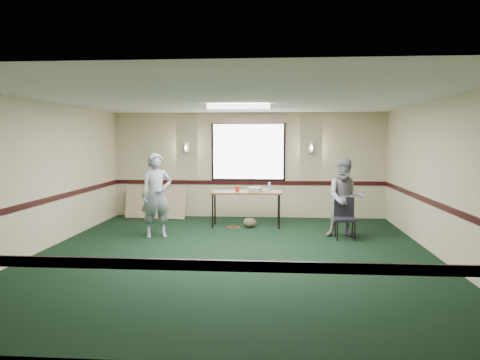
# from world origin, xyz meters

# --- Properties ---
(ground) EXTENTS (8.00, 8.00, 0.00)m
(ground) POSITION_xyz_m (0.00, 0.00, 0.00)
(ground) COLOR black
(ground) RESTS_ON ground
(room_shell) EXTENTS (8.00, 8.02, 8.00)m
(room_shell) POSITION_xyz_m (0.00, 2.12, 1.58)
(room_shell) COLOR #CABB91
(room_shell) RESTS_ON ground
(folding_table) EXTENTS (1.65, 0.70, 0.82)m
(folding_table) POSITION_xyz_m (0.04, 2.65, 0.76)
(folding_table) COLOR #562E18
(folding_table) RESTS_ON ground
(projector) EXTENTS (0.34, 0.31, 0.09)m
(projector) POSITION_xyz_m (0.24, 2.68, 0.87)
(projector) COLOR #9A9BA2
(projector) RESTS_ON folding_table
(game_console) EXTENTS (0.22, 0.19, 0.05)m
(game_console) POSITION_xyz_m (0.40, 2.83, 0.84)
(game_console) COLOR white
(game_console) RESTS_ON folding_table
(red_cup) EXTENTS (0.09, 0.09, 0.13)m
(red_cup) POSITION_xyz_m (-0.16, 2.56, 0.88)
(red_cup) COLOR red
(red_cup) RESTS_ON folding_table
(water_bottle) EXTENTS (0.06, 0.06, 0.21)m
(water_bottle) POSITION_xyz_m (0.57, 2.65, 0.92)
(water_bottle) COLOR #7EA2CF
(water_bottle) RESTS_ON folding_table
(duffel_bag) EXTENTS (0.38, 0.33, 0.22)m
(duffel_bag) POSITION_xyz_m (0.13, 2.53, 0.11)
(duffel_bag) COLOR #403D24
(duffel_bag) RESTS_ON ground
(cable_coil) EXTENTS (0.30, 0.30, 0.01)m
(cable_coil) POSITION_xyz_m (-0.25, 2.54, 0.01)
(cable_coil) COLOR #C24618
(cable_coil) RESTS_ON ground
(folded_table) EXTENTS (1.58, 0.36, 0.80)m
(folded_table) POSITION_xyz_m (-2.35, 3.60, 0.40)
(folded_table) COLOR tan
(folded_table) RESTS_ON ground
(conference_chair) EXTENTS (0.41, 0.43, 0.84)m
(conference_chair) POSITION_xyz_m (2.12, 1.52, 0.49)
(conference_chair) COLOR black
(conference_chair) RESTS_ON ground
(person_left) EXTENTS (0.75, 0.64, 1.74)m
(person_left) POSITION_xyz_m (-1.73, 1.37, 0.87)
(person_left) COLOR #38567D
(person_left) RESTS_ON ground
(person_right) EXTENTS (0.81, 0.64, 1.63)m
(person_right) POSITION_xyz_m (2.15, 1.65, 0.81)
(person_right) COLOR #758AB6
(person_right) RESTS_ON ground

